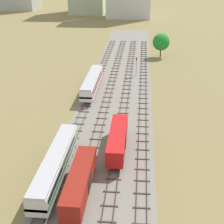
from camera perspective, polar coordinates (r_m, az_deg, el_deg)
name	(u,v)px	position (r m, az deg, el deg)	size (l,w,h in m)	color
ground_plane	(117,97)	(80.21, 0.80, 2.61)	(480.00, 480.00, 0.00)	olive
ballast_bed	(117,97)	(80.21, 0.80, 2.61)	(16.97, 176.00, 0.01)	gray
track_far_left	(91,94)	(81.80, -3.69, 3.11)	(2.40, 126.00, 0.29)	#47382D
track_left	(108,95)	(81.27, -0.67, 3.01)	(2.40, 126.00, 0.29)	#47382D
track_centre_left	(126,95)	(80.96, 2.38, 2.91)	(2.40, 126.00, 0.29)	#47382D
track_centre	(143,96)	(80.89, 5.44, 2.80)	(2.40, 126.00, 0.29)	#47382D
freight_boxcar_left_nearest	(80,181)	(46.44, -5.64, -11.82)	(2.87, 14.00, 3.60)	maroon
diesel_railcar_far_left_near	(56,163)	(50.29, -9.76, -8.74)	(2.96, 20.50, 3.80)	beige
freight_boxcar_centre_left_mid	(118,139)	(56.21, 0.98, -4.71)	(2.87, 14.00, 3.60)	red
diesel_railcar_far_left_midfar	(92,82)	(83.11, -3.49, 5.27)	(2.96, 20.50, 3.80)	white
signal_post_nearest	(136,64)	(94.78, 4.25, 8.27)	(0.28, 0.47, 5.59)	gray
lineside_tree_0	(161,42)	(115.46, 8.53, 11.93)	(5.79, 5.79, 8.23)	#4C331E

